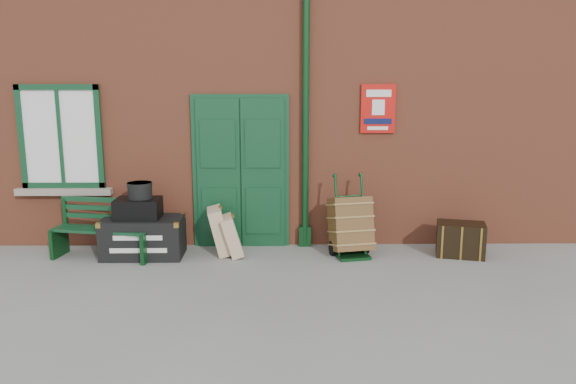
{
  "coord_description": "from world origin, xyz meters",
  "views": [
    {
      "loc": [
        0.28,
        -6.7,
        2.49
      ],
      "look_at": [
        0.38,
        0.6,
        1.0
      ],
      "focal_mm": 35.0,
      "sensor_mm": 36.0,
      "label": 1
    }
  ],
  "objects_px": {
    "houdini_trunk": "(143,237)",
    "dark_trunk": "(460,239)",
    "bench": "(104,227)",
    "porter_trolley": "(351,225)"
  },
  "relations": [
    {
      "from": "bench",
      "to": "dark_trunk",
      "type": "relative_size",
      "value": 2.19
    },
    {
      "from": "bench",
      "to": "houdini_trunk",
      "type": "distance_m",
      "value": 0.55
    },
    {
      "from": "houdini_trunk",
      "to": "dark_trunk",
      "type": "bearing_deg",
      "value": -0.56
    },
    {
      "from": "porter_trolley",
      "to": "dark_trunk",
      "type": "xyz_separation_m",
      "value": [
        1.56,
        -0.04,
        -0.2
      ]
    },
    {
      "from": "porter_trolley",
      "to": "dark_trunk",
      "type": "bearing_deg",
      "value": -12.69
    },
    {
      "from": "houdini_trunk",
      "to": "dark_trunk",
      "type": "xyz_separation_m",
      "value": [
        4.5,
        -0.03,
        -0.04
      ]
    },
    {
      "from": "houdini_trunk",
      "to": "dark_trunk",
      "type": "distance_m",
      "value": 4.5
    },
    {
      "from": "houdini_trunk",
      "to": "porter_trolley",
      "type": "relative_size",
      "value": 0.98
    },
    {
      "from": "bench",
      "to": "dark_trunk",
      "type": "height_order",
      "value": "bench"
    },
    {
      "from": "houdini_trunk",
      "to": "porter_trolley",
      "type": "height_order",
      "value": "porter_trolley"
    }
  ]
}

